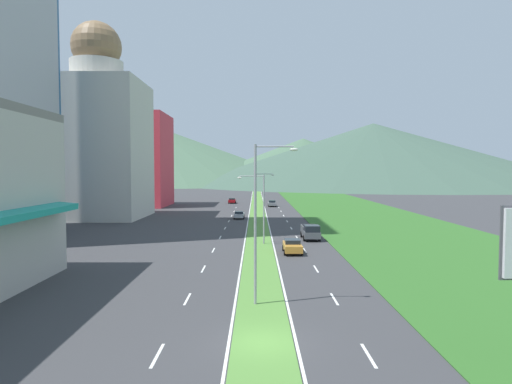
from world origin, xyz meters
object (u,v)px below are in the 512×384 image
at_px(street_lamp_far, 257,193).
at_px(car_1, 272,203).
at_px(street_lamp_near, 259,214).
at_px(car_0, 292,246).
at_px(street_lamp_mid, 260,204).
at_px(pickup_truck_0, 310,232).
at_px(car_4, 232,201).
at_px(car_2, 239,215).

relative_size(street_lamp_far, car_1, 1.94).
height_order(street_lamp_near, car_0, street_lamp_near).
distance_m(street_lamp_mid, car_1, 54.91).
xyz_separation_m(car_0, pickup_truck_0, (3.11, 9.14, 0.22)).
bearing_deg(street_lamp_mid, street_lamp_near, -90.74).
xyz_separation_m(street_lamp_far, car_4, (-6.72, 41.45, -4.21)).
height_order(car_1, car_2, car_1).
distance_m(street_lamp_far, pickup_truck_0, 21.65).
relative_size(car_0, car_4, 1.01).
bearing_deg(car_2, car_0, -168.12).
distance_m(street_lamp_near, car_0, 19.26).
height_order(street_lamp_far, car_1, street_lamp_far).
height_order(car_2, car_4, car_4).
bearing_deg(car_1, car_0, -0.02).
bearing_deg(car_1, car_4, -135.33).
distance_m(car_1, car_4, 14.79).
bearing_deg(car_0, car_1, 179.98).
relative_size(car_1, car_2, 1.04).
bearing_deg(street_lamp_mid, car_4, 96.11).
height_order(street_lamp_far, pickup_truck_0, street_lamp_far).
xyz_separation_m(car_0, car_4, (-10.37, 70.77, -0.03)).
xyz_separation_m(street_lamp_far, car_2, (-3.39, 4.16, -4.24)).
bearing_deg(street_lamp_far, street_lamp_near, -90.06).
height_order(car_0, car_4, car_0).
bearing_deg(street_lamp_far, car_1, 83.23).
height_order(street_lamp_mid, pickup_truck_0, street_lamp_mid).
bearing_deg(car_0, pickup_truck_0, 161.21).
bearing_deg(car_0, street_lamp_mid, -148.82).
bearing_deg(car_1, street_lamp_mid, -3.58).
bearing_deg(car_4, car_1, -135.33).
bearing_deg(street_lamp_far, car_4, 99.21).
bearing_deg(car_4, street_lamp_far, -170.79).
bearing_deg(street_lamp_mid, car_1, 86.42).
distance_m(street_lamp_near, pickup_truck_0, 28.57).
bearing_deg(pickup_truck_0, car_1, -176.55).
relative_size(street_lamp_near, car_4, 2.54).
distance_m(street_lamp_near, car_1, 78.67).
distance_m(car_0, pickup_truck_0, 9.65).
relative_size(car_2, pickup_truck_0, 0.77).
relative_size(street_lamp_mid, car_4, 2.00).
height_order(street_lamp_near, car_2, street_lamp_near).
relative_size(street_lamp_mid, car_2, 2.01).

